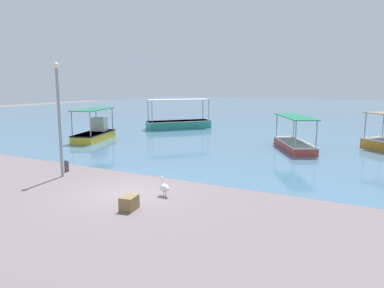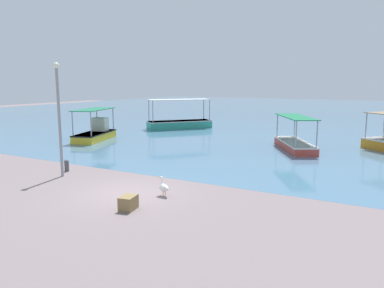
# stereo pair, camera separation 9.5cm
# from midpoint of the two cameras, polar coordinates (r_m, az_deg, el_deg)

# --- Properties ---
(ground) EXTENTS (120.00, 120.00, 0.00)m
(ground) POSITION_cam_midpoint_polar(r_m,az_deg,el_deg) (16.07, -9.93, -7.43)
(ground) COLOR slate
(harbor_water) EXTENTS (110.00, 90.00, 0.00)m
(harbor_water) POSITION_cam_midpoint_polar(r_m,az_deg,el_deg) (60.88, 19.78, 4.52)
(harbor_water) COLOR teal
(harbor_water) RESTS_ON ground
(fishing_boat_far_right) EXTENTS (3.16, 5.07, 2.49)m
(fishing_boat_far_right) POSITION_cam_midpoint_polar(r_m,az_deg,el_deg) (31.21, -14.41, 1.73)
(fishing_boat_far_right) COLOR gold
(fishing_boat_far_right) RESTS_ON harbor_water
(fishing_boat_near_left) EXTENTS (5.62, 6.11, 2.92)m
(fishing_boat_near_left) POSITION_cam_midpoint_polar(r_m,az_deg,el_deg) (37.87, -1.85, 3.27)
(fishing_boat_near_left) COLOR teal
(fishing_boat_near_left) RESTS_ON harbor_water
(fishing_boat_near_right) EXTENTS (4.10, 5.54, 2.29)m
(fishing_boat_near_right) POSITION_cam_midpoint_polar(r_m,az_deg,el_deg) (26.89, 15.47, 0.19)
(fishing_boat_near_right) COLOR #C44235
(fishing_boat_near_right) RESTS_ON harbor_water
(pelican) EXTENTS (0.77, 0.48, 0.80)m
(pelican) POSITION_cam_midpoint_polar(r_m,az_deg,el_deg) (15.42, -4.15, -6.58)
(pelican) COLOR #E0997A
(pelican) RESTS_ON ground
(lamp_post) EXTENTS (0.28, 0.28, 5.55)m
(lamp_post) POSITION_cam_midpoint_polar(r_m,az_deg,el_deg) (19.22, -19.48, 4.43)
(lamp_post) COLOR gray
(lamp_post) RESTS_ON ground
(mooring_bollard) EXTENTS (0.24, 0.24, 0.63)m
(mooring_bollard) POSITION_cam_midpoint_polar(r_m,az_deg,el_deg) (20.63, -18.44, -3.06)
(mooring_bollard) COLOR #47474C
(mooring_bollard) RESTS_ON ground
(cargo_crate) EXTENTS (0.63, 0.80, 0.51)m
(cargo_crate) POSITION_cam_midpoint_polar(r_m,az_deg,el_deg) (14.04, -9.48, -8.83)
(cargo_crate) COLOR olive
(cargo_crate) RESTS_ON ground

